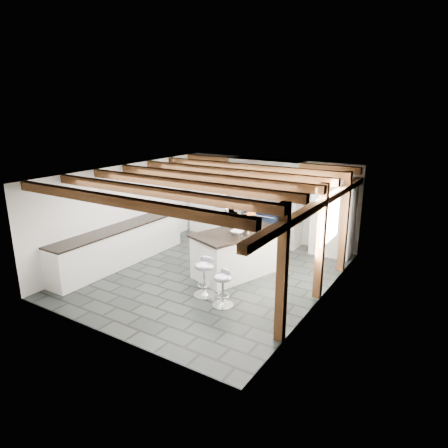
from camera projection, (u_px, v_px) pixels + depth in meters
The scene contains 6 objects.
ground at pixel (211, 274), 9.05m from camera, with size 6.00×6.00×0.00m, color black.
room_shell at pixel (222, 212), 10.22m from camera, with size 6.00×6.03×6.00m.
range_cooker at pixel (264, 226), 11.10m from camera, with size 1.00×0.63×0.99m.
kitchen_island at pixel (238, 252), 8.96m from camera, with size 1.65×2.25×1.33m.
bar_stool_near at pixel (223, 283), 7.48m from camera, with size 0.45×0.45×0.75m.
bar_stool_far at pixel (204, 272), 7.89m from camera, with size 0.49×0.49×0.82m.
Camera 1 is at (4.69, -6.93, 3.65)m, focal length 32.00 mm.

